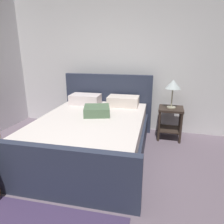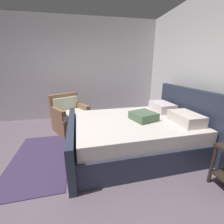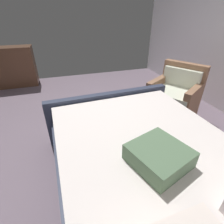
% 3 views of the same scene
% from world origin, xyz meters
% --- Properties ---
extents(ground_plane, '(4.81, 5.35, 0.02)m').
position_xyz_m(ground_plane, '(0.00, 0.00, -0.01)').
color(ground_plane, slate).
extents(wall_back, '(4.93, 0.12, 2.85)m').
position_xyz_m(wall_back, '(0.00, 2.74, 1.43)').
color(wall_back, silver).
rests_on(wall_back, ground).
extents(bed, '(1.86, 2.41, 1.16)m').
position_xyz_m(bed, '(-0.25, 1.42, 0.34)').
color(bed, '#2D3448').
rests_on(bed, ground).
extents(nightstand_right, '(0.44, 0.44, 0.60)m').
position_xyz_m(nightstand_right, '(0.95, 2.33, 0.40)').
color(nightstand_right, '#31251E').
rests_on(nightstand_right, ground).
extents(table_lamp_right, '(0.28, 0.28, 0.52)m').
position_xyz_m(table_lamp_right, '(0.95, 2.33, 1.01)').
color(table_lamp_right, '#B7B293').
rests_on(table_lamp_right, nightstand_right).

